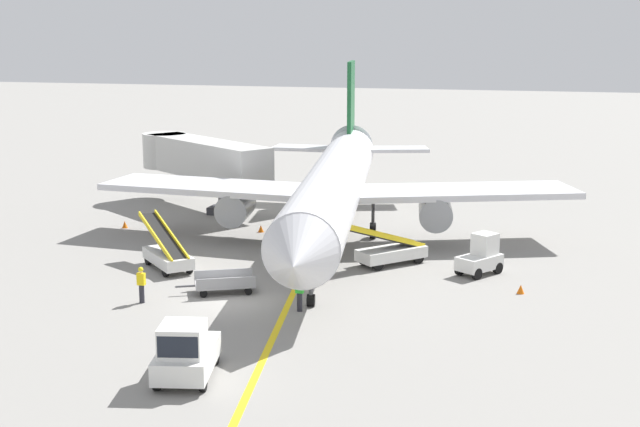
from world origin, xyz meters
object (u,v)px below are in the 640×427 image
(belt_loader_aft_hold, at_px, (167,254))
(ground_crew_wing_walker, at_px, (141,284))
(safety_cone_wingtip_left, at_px, (125,224))
(ground_crew_marshaller, at_px, (300,292))
(pushback_tug, at_px, (185,352))
(baggage_tug_near_wing, at_px, (481,256))
(belt_loader_forward_hold, at_px, (390,250))
(safety_cone_nose_right, at_px, (261,229))
(safety_cone_nose_left, at_px, (521,289))
(baggage_cart_loaded, at_px, (225,283))
(jet_bridge, at_px, (196,157))
(airliner, at_px, (334,186))
(safety_cone_wingtip_right, at_px, (273,265))

(belt_loader_aft_hold, bearing_deg, ground_crew_wing_walker, -76.42)
(safety_cone_wingtip_left, bearing_deg, ground_crew_marshaller, -40.48)
(pushback_tug, distance_m, baggage_tug_near_wing, 18.98)
(safety_cone_wingtip_left, bearing_deg, belt_loader_forward_hold, -13.65)
(baggage_tug_near_wing, bearing_deg, safety_cone_nose_right, 156.60)
(pushback_tug, bearing_deg, belt_loader_forward_hold, 76.46)
(ground_crew_marshaller, xyz_separation_m, safety_cone_nose_left, (9.39, 5.29, -0.69))
(belt_loader_aft_hold, bearing_deg, ground_crew_marshaller, -29.97)
(belt_loader_aft_hold, height_order, safety_cone_wingtip_left, belt_loader_aft_hold)
(baggage_tug_near_wing, height_order, ground_crew_marshaller, baggage_tug_near_wing)
(baggage_cart_loaded, bearing_deg, jet_bridge, 116.40)
(safety_cone_wingtip_left, bearing_deg, belt_loader_aft_hold, -50.51)
(airliner, bearing_deg, pushback_tug, -90.37)
(jet_bridge, bearing_deg, ground_crew_marshaller, -56.57)
(jet_bridge, xyz_separation_m, safety_cone_wingtip_right, (10.25, -14.20, -3.32))
(airliner, xyz_separation_m, safety_cone_nose_left, (11.02, -7.43, -3.20))
(airliner, height_order, baggage_tug_near_wing, airliner)
(airliner, relative_size, ground_crew_wing_walker, 20.74)
(pushback_tug, relative_size, safety_cone_wingtip_left, 8.91)
(ground_crew_marshaller, height_order, safety_cone_nose_right, ground_crew_marshaller)
(safety_cone_nose_left, bearing_deg, safety_cone_nose_right, 150.78)
(belt_loader_aft_hold, bearing_deg, safety_cone_nose_left, 0.82)
(jet_bridge, relative_size, safety_cone_nose_left, 27.13)
(pushback_tug, height_order, baggage_cart_loaded, pushback_tug)
(airliner, bearing_deg, ground_crew_marshaller, -82.71)
(safety_cone_wingtip_left, bearing_deg, airliner, -1.84)
(airliner, distance_m, safety_cone_wingtip_left, 14.17)
(baggage_tug_near_wing, height_order, safety_cone_nose_left, baggage_tug_near_wing)
(belt_loader_forward_hold, bearing_deg, safety_cone_wingtip_right, -156.98)
(baggage_cart_loaded, bearing_deg, safety_cone_wingtip_right, 78.99)
(belt_loader_aft_hold, bearing_deg, belt_loader_forward_hold, 18.88)
(safety_cone_wingtip_right, bearing_deg, safety_cone_wingtip_left, 150.73)
(airliner, bearing_deg, belt_loader_aft_hold, -132.72)
(baggage_cart_loaded, bearing_deg, airliner, 76.54)
(baggage_cart_loaded, relative_size, safety_cone_nose_left, 8.46)
(belt_loader_aft_hold, bearing_deg, safety_cone_wingtip_right, 14.21)
(safety_cone_nose_left, height_order, safety_cone_wingtip_left, same)
(baggage_tug_near_wing, xyz_separation_m, safety_cone_nose_right, (-13.98, 6.05, -0.71))
(ground_crew_marshaller, distance_m, safety_cone_wingtip_left, 20.29)
(baggage_cart_loaded, height_order, safety_cone_nose_left, baggage_cart_loaded)
(airliner, xyz_separation_m, belt_loader_aft_hold, (-7.10, -7.69, -2.64))
(belt_loader_aft_hold, distance_m, safety_cone_nose_right, 9.50)
(pushback_tug, xyz_separation_m, ground_crew_wing_walker, (-5.58, 7.73, -0.08))
(safety_cone_nose_left, height_order, safety_cone_nose_right, same)
(pushback_tug, xyz_separation_m, safety_cone_nose_right, (-4.96, 22.75, -0.77))
(pushback_tug, distance_m, ground_crew_marshaller, 8.62)
(safety_cone_wingtip_left, bearing_deg, safety_cone_wingtip_right, -29.27)
(pushback_tug, relative_size, belt_loader_forward_hold, 0.87)
(belt_loader_aft_hold, relative_size, ground_crew_marshaller, 2.60)
(baggage_cart_loaded, relative_size, safety_cone_wingtip_left, 8.46)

